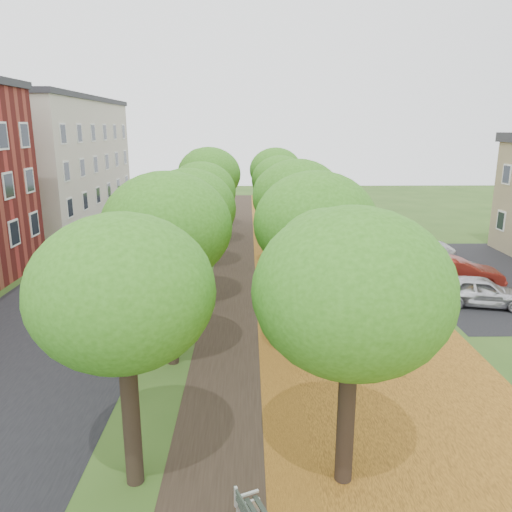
{
  "coord_description": "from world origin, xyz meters",
  "views": [
    {
      "loc": [
        0.43,
        -9.88,
        7.92
      ],
      "look_at": [
        0.75,
        11.07,
        2.5
      ],
      "focal_mm": 35.0,
      "sensor_mm": 36.0,
      "label": 1
    }
  ],
  "objects_px": {
    "car_silver": "(481,291)",
    "car_white": "(416,246)",
    "car_red": "(456,272)",
    "car_grey": "(443,265)"
  },
  "relations": [
    {
      "from": "car_silver",
      "to": "car_white",
      "type": "bearing_deg",
      "value": 12.98
    },
    {
      "from": "car_grey",
      "to": "car_white",
      "type": "distance_m",
      "value": 4.57
    },
    {
      "from": "car_silver",
      "to": "car_white",
      "type": "height_order",
      "value": "car_silver"
    },
    {
      "from": "car_silver",
      "to": "car_grey",
      "type": "distance_m",
      "value": 4.46
    },
    {
      "from": "car_silver",
      "to": "car_white",
      "type": "distance_m",
      "value": 9.03
    },
    {
      "from": "car_silver",
      "to": "car_white",
      "type": "relative_size",
      "value": 0.85
    },
    {
      "from": "car_red",
      "to": "car_grey",
      "type": "distance_m",
      "value": 1.66
    },
    {
      "from": "car_grey",
      "to": "car_white",
      "type": "bearing_deg",
      "value": 3.55
    },
    {
      "from": "car_silver",
      "to": "car_red",
      "type": "distance_m",
      "value": 2.8
    },
    {
      "from": "car_red",
      "to": "car_white",
      "type": "xyz_separation_m",
      "value": [
        0.0,
        6.23,
        -0.09
      ]
    }
  ]
}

